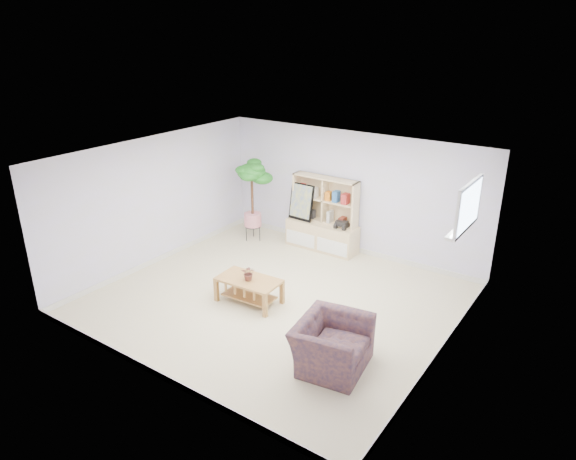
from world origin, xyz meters
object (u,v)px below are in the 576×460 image
Objects in this scene: floor_tree at (252,201)px; storage_unit at (323,214)px; coffee_table at (249,291)px; armchair at (332,341)px.

storage_unit is at bearing 16.35° from floor_tree.
storage_unit is at bearing 90.30° from coffee_table.
floor_tree reaches higher than storage_unit.
storage_unit is 2.60m from coffee_table.
armchair is (3.54, -2.82, -0.48)m from floor_tree.
coffee_table is 2.08m from armchair.
coffee_table is 0.60× the size of floor_tree.
floor_tree is 1.70× the size of armchair.
floor_tree is (-1.59, 2.12, 0.65)m from coffee_table.
floor_tree reaches higher than coffee_table.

